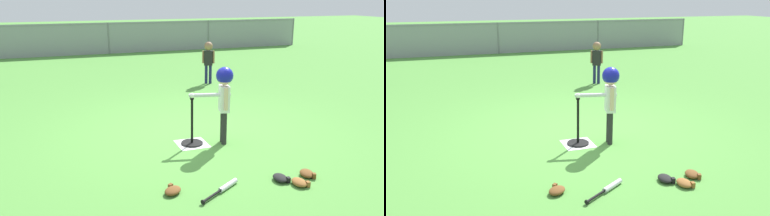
{
  "view_description": "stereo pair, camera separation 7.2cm",
  "coord_description": "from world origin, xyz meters",
  "views": [
    {
      "loc": [
        -1.99,
        -5.47,
        2.09
      ],
      "look_at": [
        -0.2,
        -0.47,
        0.55
      ],
      "focal_mm": 36.24,
      "sensor_mm": 36.0,
      "label": 1
    },
    {
      "loc": [
        -1.93,
        -5.49,
        2.09
      ],
      "look_at": [
        -0.2,
        -0.47,
        0.55
      ],
      "focal_mm": 36.24,
      "sensor_mm": 36.0,
      "label": 2
    }
  ],
  "objects": [
    {
      "name": "glove_near_bats",
      "position": [
        0.38,
        -1.92,
        0.04
      ],
      "size": [
        0.19,
        0.24,
        0.07
      ],
      "color": "black",
      "rests_on": "ground_plane"
    },
    {
      "name": "glove_by_plate",
      "position": [
        0.75,
        -1.93,
        0.04
      ],
      "size": [
        0.23,
        0.26,
        0.07
      ],
      "color": "brown",
      "rests_on": "ground_plane"
    },
    {
      "name": "batter_child",
      "position": [
        0.25,
        -0.57,
        0.81
      ],
      "size": [
        0.63,
        0.32,
        1.13
      ],
      "color": "#262626",
      "rests_on": "ground_plane"
    },
    {
      "name": "fielder_deep_right",
      "position": [
        1.56,
        3.24,
        0.66
      ],
      "size": [
        0.28,
        0.2,
        1.03
      ],
      "color": "#191E4C",
      "rests_on": "ground_plane"
    },
    {
      "name": "outfield_fence",
      "position": [
        0.0,
        9.26,
        0.62
      ],
      "size": [
        16.06,
        0.06,
        1.15
      ],
      "color": "slate",
      "rests_on": "ground_plane"
    },
    {
      "name": "glove_tossed_aside",
      "position": [
        -0.9,
        -1.79,
        0.04
      ],
      "size": [
        0.27,
        0.26,
        0.07
      ],
      "color": "brown",
      "rests_on": "ground_plane"
    },
    {
      "name": "home_plate",
      "position": [
        -0.2,
        -0.47,
        0.0
      ],
      "size": [
        0.44,
        0.44,
        0.01
      ],
      "primitive_type": "cube",
      "color": "white",
      "rests_on": "ground_plane"
    },
    {
      "name": "glove_outfield_drop",
      "position": [
        0.53,
        -2.09,
        0.04
      ],
      "size": [
        0.18,
        0.23,
        0.07
      ],
      "color": "brown",
      "rests_on": "ground_plane"
    },
    {
      "name": "ground_plane",
      "position": [
        0.0,
        0.0,
        0.0
      ],
      "size": [
        60.0,
        60.0,
        0.0
      ],
      "primitive_type": "plane",
      "color": "#51933D"
    },
    {
      "name": "batting_tee",
      "position": [
        -0.2,
        -0.47,
        0.11
      ],
      "size": [
        0.32,
        0.32,
        0.7
      ],
      "color": "black",
      "rests_on": "ground_plane"
    },
    {
      "name": "spare_bat_silver",
      "position": [
        -0.33,
        -1.91,
        0.03
      ],
      "size": [
        0.57,
        0.38,
        0.06
      ],
      "color": "silver",
      "rests_on": "ground_plane"
    },
    {
      "name": "baseball_on_tee",
      "position": [
        -0.2,
        -0.47,
        0.73
      ],
      "size": [
        0.07,
        0.07,
        0.07
      ],
      "primitive_type": "sphere",
      "color": "white",
      "rests_on": "batting_tee"
    }
  ]
}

